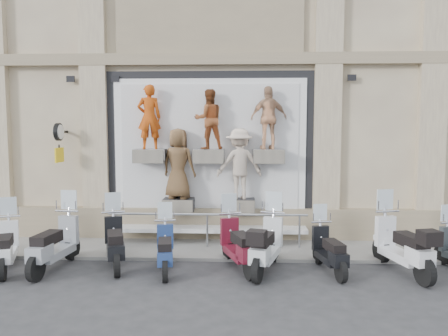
{
  "coord_description": "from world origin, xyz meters",
  "views": [
    {
      "loc": [
        0.87,
        -8.72,
        3.06
      ],
      "look_at": [
        0.42,
        1.9,
        2.08
      ],
      "focal_mm": 35.0,
      "sensor_mm": 36.0,
      "label": 1
    }
  ],
  "objects": [
    {
      "name": "scooter_d",
      "position": [
        -1.92,
        0.57,
        0.78
      ],
      "size": [
        1.16,
        2.01,
        1.57
      ],
      "primitive_type": null,
      "rotation": [
        0.0,
        0.0,
        0.33
      ],
      "color": "black",
      "rests_on": "ground"
    },
    {
      "name": "clock_sign_bracket",
      "position": [
        -3.9,
        2.47,
        2.8
      ],
      "size": [
        0.1,
        0.8,
        1.02
      ],
      "color": "black",
      "rests_on": "ground"
    },
    {
      "name": "guard_rail",
      "position": [
        0.0,
        2.0,
        0.47
      ],
      "size": [
        5.06,
        0.1,
        0.93
      ],
      "primitive_type": null,
      "color": "#9EA0A5",
      "rests_on": "ground"
    },
    {
      "name": "ground",
      "position": [
        0.0,
        0.0,
        0.0
      ],
      "size": [
        90.0,
        90.0,
        0.0
      ],
      "primitive_type": "plane",
      "color": "#2E2E31",
      "rests_on": "ground"
    },
    {
      "name": "building",
      "position": [
        0.0,
        7.0,
        6.0
      ],
      "size": [
        14.0,
        8.6,
        12.0
      ],
      "primitive_type": null,
      "color": "beige",
      "rests_on": "ground"
    },
    {
      "name": "sidewalk",
      "position": [
        0.0,
        2.1,
        0.04
      ],
      "size": [
        16.0,
        2.2,
        0.08
      ],
      "primitive_type": "cube",
      "color": "gray",
      "rests_on": "ground"
    },
    {
      "name": "scooter_i",
      "position": [
        4.22,
        0.37,
        0.85
      ],
      "size": [
        1.09,
        2.17,
        1.7
      ],
      "primitive_type": null,
      "rotation": [
        0.0,
        0.0,
        0.24
      ],
      "color": "silver",
      "rests_on": "ground"
    },
    {
      "name": "scooter_h",
      "position": [
        2.71,
        0.37,
        0.69
      ],
      "size": [
        0.81,
        1.76,
        1.38
      ],
      "primitive_type": null,
      "rotation": [
        0.0,
        0.0,
        0.19
      ],
      "color": "black",
      "rests_on": "ground"
    },
    {
      "name": "scooter_g",
      "position": [
        1.39,
        0.37,
        0.82
      ],
      "size": [
        1.15,
        2.1,
        1.63
      ],
      "primitive_type": null,
      "rotation": [
        0.0,
        0.0,
        -0.29
      ],
      "color": "silver",
      "rests_on": "ground"
    },
    {
      "name": "scooter_f",
      "position": [
        0.79,
        0.5,
        0.78
      ],
      "size": [
        1.19,
        2.01,
        1.57
      ],
      "primitive_type": null,
      "rotation": [
        0.0,
        0.0,
        0.35
      ],
      "color": "#540E1D",
      "rests_on": "ground"
    },
    {
      "name": "scooter_e",
      "position": [
        -0.76,
        0.28,
        0.7
      ],
      "size": [
        0.79,
        1.79,
        1.41
      ],
      "primitive_type": null,
      "rotation": [
        0.0,
        0.0,
        0.17
      ],
      "color": "navy",
      "rests_on": "ground"
    },
    {
      "name": "shop_vitrine",
      "position": [
        0.08,
        2.74,
        2.36
      ],
      "size": [
        5.6,
        0.91,
        4.3
      ],
      "color": "black",
      "rests_on": "ground"
    },
    {
      "name": "scooter_b",
      "position": [
        -4.17,
        0.21,
        0.75
      ],
      "size": [
        1.19,
        1.92,
        1.51
      ],
      "primitive_type": null,
      "rotation": [
        0.0,
        0.0,
        0.38
      ],
      "color": "white",
      "rests_on": "ground"
    },
    {
      "name": "scooter_c",
      "position": [
        -3.15,
        0.31,
        0.82
      ],
      "size": [
        0.81,
        2.08,
        1.64
      ],
      "primitive_type": null,
      "rotation": [
        0.0,
        0.0,
        -0.11
      ],
      "color": "gray",
      "rests_on": "ground"
    }
  ]
}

